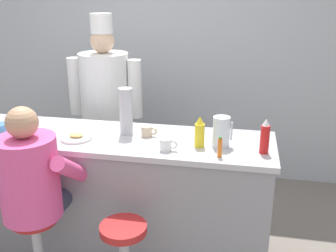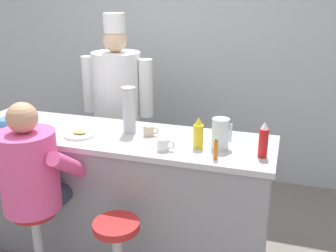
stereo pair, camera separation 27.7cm
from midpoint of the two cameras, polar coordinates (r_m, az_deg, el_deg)
wall_back at (r=4.41m, az=2.84°, el=10.13°), size 10.00×0.06×2.70m
diner_counter at (r=3.18m, az=-5.10°, el=-9.71°), size 2.42×0.67×1.01m
ketchup_bottle_red at (r=2.62m, az=16.65°, el=-2.11°), size 0.06×0.06×0.24m
mustard_bottle_yellow at (r=2.69m, az=7.37°, el=-1.18°), size 0.07×0.07×0.22m
hot_sauce_bottle_orange at (r=2.54m, az=10.07°, el=-3.43°), size 0.03×0.03×0.14m
water_pitcher_clear at (r=2.70m, az=10.55°, el=-1.15°), size 0.14×0.12×0.21m
breakfast_plate at (r=2.96m, az=-10.12°, el=-1.21°), size 0.23×0.23×0.05m
cereal_bowl at (r=3.35m, az=-20.02°, el=0.52°), size 0.15×0.15×0.05m
coffee_mug_white at (r=2.65m, az=2.37°, el=-2.74°), size 0.13×0.08×0.08m
coffee_mug_tan at (r=2.91m, az=-0.05°, el=-0.72°), size 0.12×0.08×0.08m
cup_stack_steel at (r=2.94m, az=-3.02°, el=2.29°), size 0.10×0.10×0.35m
diner_seated_pink at (r=2.77m, az=-16.36°, el=-6.87°), size 0.59×0.58×1.37m
empty_stool_round at (r=2.71m, az=-4.33°, el=-17.54°), size 0.30×0.30×0.63m
cook_in_whites_near at (r=3.82m, az=-5.27°, el=3.49°), size 0.72×0.46×1.84m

